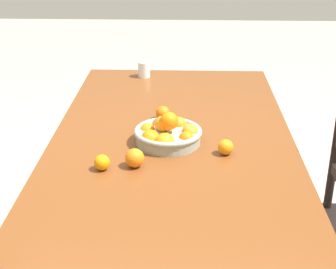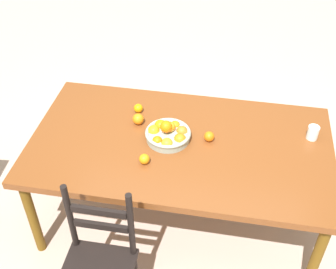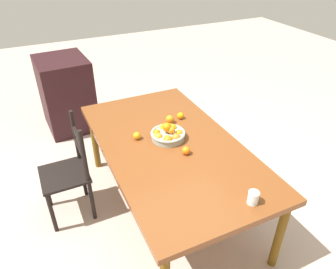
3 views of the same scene
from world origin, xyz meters
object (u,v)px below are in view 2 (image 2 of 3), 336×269
at_px(orange_loose_1, 138,108).
at_px(fruit_bowl, 168,134).
at_px(dining_table, 180,149).
at_px(orange_loose_3, 209,136).
at_px(orange_loose_2, 138,119).
at_px(chair_near_window, 98,269).
at_px(drinking_glass, 313,133).
at_px(orange_loose_0, 144,159).

bearing_deg(orange_loose_1, fruit_bowl, 135.63).
xyz_separation_m(dining_table, orange_loose_3, (-0.18, -0.05, 0.09)).
bearing_deg(orange_loose_2, dining_table, 155.54).
relative_size(dining_table, orange_loose_2, 25.41).
bearing_deg(fruit_bowl, orange_loose_2, -28.68).
relative_size(chair_near_window, orange_loose_2, 12.37).
distance_m(orange_loose_1, orange_loose_2, 0.13).
relative_size(orange_loose_3, drinking_glass, 0.72).
xyz_separation_m(chair_near_window, orange_loose_0, (-0.15, -0.60, 0.32)).
bearing_deg(chair_near_window, orange_loose_3, 59.36).
relative_size(fruit_bowl, orange_loose_2, 3.88).
height_order(fruit_bowl, orange_loose_2, fruit_bowl).
xyz_separation_m(fruit_bowl, drinking_glass, (-0.94, -0.18, 0.00)).
relative_size(orange_loose_0, orange_loose_3, 0.97).
xyz_separation_m(dining_table, fruit_bowl, (0.09, -0.02, 0.10)).
relative_size(orange_loose_0, drinking_glass, 0.70).
bearing_deg(orange_loose_1, orange_loose_0, 107.18).
distance_m(chair_near_window, orange_loose_2, 1.03).
height_order(fruit_bowl, orange_loose_1, fruit_bowl).
distance_m(dining_table, orange_loose_0, 0.31).
bearing_deg(orange_loose_1, orange_loose_3, 157.43).
height_order(chair_near_window, orange_loose_3, chair_near_window).
bearing_deg(drinking_glass, orange_loose_0, 22.22).
distance_m(orange_loose_0, orange_loose_1, 0.52).
relative_size(orange_loose_0, orange_loose_1, 1.04).
height_order(orange_loose_3, drinking_glass, drinking_glass).
relative_size(dining_table, fruit_bowl, 6.56).
relative_size(fruit_bowl, orange_loose_3, 4.43).
bearing_deg(orange_loose_0, drinking_glass, -157.78).
xyz_separation_m(dining_table, orange_loose_1, (0.35, -0.27, 0.09)).
distance_m(fruit_bowl, orange_loose_0, 0.27).
height_order(orange_loose_0, orange_loose_2, orange_loose_2).
distance_m(dining_table, orange_loose_2, 0.36).
bearing_deg(orange_loose_2, orange_loose_3, 169.60).
relative_size(dining_table, orange_loose_0, 29.93).
bearing_deg(orange_loose_3, chair_near_window, 59.65).
bearing_deg(orange_loose_0, orange_loose_1, -72.82).
bearing_deg(orange_loose_3, orange_loose_0, 37.10).
xyz_separation_m(orange_loose_0, orange_loose_3, (-0.37, -0.28, 0.00)).
distance_m(dining_table, orange_loose_3, 0.21).
xyz_separation_m(orange_loose_1, drinking_glass, (-1.20, 0.08, 0.02)).
xyz_separation_m(chair_near_window, orange_loose_3, (-0.52, -0.88, 0.32)).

